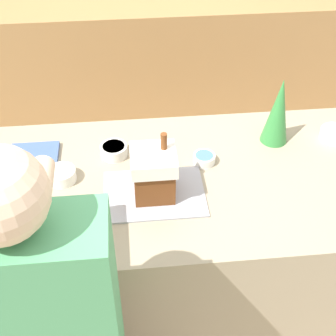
{
  "coord_description": "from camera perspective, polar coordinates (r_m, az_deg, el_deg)",
  "views": [
    {
      "loc": [
        -0.2,
        -1.4,
        2.19
      ],
      "look_at": [
        -0.06,
        0.0,
        0.97
      ],
      "focal_mm": 50.0,
      "sensor_mm": 36.0,
      "label": 1
    }
  ],
  "objects": [
    {
      "name": "ground_plane",
      "position": [
        2.61,
        1.42,
        -16.17
      ],
      "size": [
        12.0,
        12.0,
        0.0
      ],
      "primitive_type": "plane",
      "color": "tan"
    },
    {
      "name": "candy_bowl_far_left",
      "position": [
        2.22,
        19.65,
        3.93
      ],
      "size": [
        0.13,
        0.13,
        0.04
      ],
      "color": "white",
      "rests_on": "kitchen_island"
    },
    {
      "name": "back_cabinet_block",
      "position": [
        3.72,
        -1.95,
        13.2
      ],
      "size": [
        6.0,
        0.6,
        0.91
      ],
      "color": "#9E7547",
      "rests_on": "ground_plane"
    },
    {
      "name": "decorative_tree",
      "position": [
        2.07,
        13.3,
        6.76
      ],
      "size": [
        0.12,
        0.12,
        0.31
      ],
      "color": "#33843D",
      "rests_on": "kitchen_island"
    },
    {
      "name": "kitchen_island",
      "position": [
        2.24,
        1.61,
        -9.87
      ],
      "size": [
        1.88,
        0.87,
        0.91
      ],
      "color": "gray",
      "rests_on": "ground_plane"
    },
    {
      "name": "candy_bowl_behind_tray",
      "position": [
        1.97,
        4.42,
        1.17
      ],
      "size": [
        0.09,
        0.09,
        0.04
      ],
      "color": "white",
      "rests_on": "kitchen_island"
    },
    {
      "name": "candy_bowl_center_rear",
      "position": [
        1.93,
        -12.85,
        -0.81
      ],
      "size": [
        0.12,
        0.12,
        0.05
      ],
      "color": "white",
      "rests_on": "kitchen_island"
    },
    {
      "name": "baking_tray",
      "position": [
        1.84,
        -1.69,
        -3.13
      ],
      "size": [
        0.39,
        0.29,
        0.01
      ],
      "color": "#9E9EA8",
      "rests_on": "kitchen_island"
    },
    {
      "name": "cookbook",
      "position": [
        2.08,
        -16.01,
        1.55
      ],
      "size": [
        0.21,
        0.15,
        0.02
      ],
      "color": "#3F598C",
      "rests_on": "kitchen_island"
    },
    {
      "name": "candy_bowl_beside_tree",
      "position": [
        2.01,
        -6.62,
        2.19
      ],
      "size": [
        0.12,
        0.12,
        0.05
      ],
      "color": "white",
      "rests_on": "kitchen_island"
    },
    {
      "name": "gingerbread_house",
      "position": [
        1.76,
        -1.75,
        -0.57
      ],
      "size": [
        0.17,
        0.17,
        0.27
      ],
      "color": "brown",
      "rests_on": "baking_tray"
    }
  ]
}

